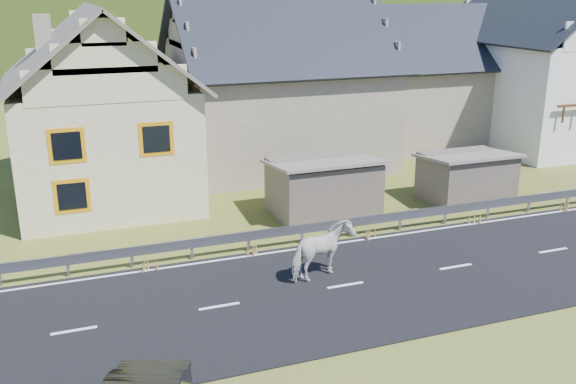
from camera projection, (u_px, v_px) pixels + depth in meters
name	position (u px, v px, depth m)	size (l,w,h in m)	color
ground	(456.00, 268.00, 21.11)	(160.00, 160.00, 0.00)	#464E17
road	(456.00, 267.00, 21.10)	(60.00, 7.00, 0.04)	black
lane_markings	(456.00, 267.00, 21.10)	(60.00, 6.60, 0.01)	silver
guardrail	(401.00, 216.00, 24.23)	(28.10, 0.09, 0.75)	#93969B
shed_left	(323.00, 187.00, 25.94)	(4.30, 3.30, 2.40)	#685B4E
shed_right	(466.00, 177.00, 27.65)	(3.80, 2.90, 2.20)	#685B4E
house_cream	(100.00, 98.00, 27.24)	(7.80, 9.80, 8.30)	beige
house_stone_a	(277.00, 73.00, 32.80)	(10.80, 9.80, 8.90)	gray
house_stone_b	(425.00, 69.00, 37.99)	(9.80, 8.80, 8.10)	gray
house_white	(544.00, 56.00, 37.02)	(8.80, 10.80, 9.70)	silver
mountain	(113.00, 90.00, 189.85)	(440.00, 280.00, 260.00)	#23320D
horse	(322.00, 251.00, 20.07)	(2.13, 0.97, 1.80)	beige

